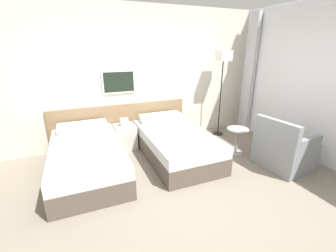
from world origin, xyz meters
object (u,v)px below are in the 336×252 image
object	(u,v)px
bed_near_door	(87,158)
floor_lamp	(223,63)
side_table	(237,136)
armchair	(283,150)
nightstand	(125,136)
bed_near_window	(175,143)

from	to	relation	value
bed_near_door	floor_lamp	world-z (taller)	floor_lamp
bed_near_door	side_table	xyz separation A→B (m)	(2.64, -0.36, 0.10)
bed_near_door	armchair	world-z (taller)	armchair
nightstand	armchair	world-z (taller)	armchair
bed_near_window	nightstand	distance (m)	1.04
bed_near_door	nightstand	distance (m)	1.04
side_table	armchair	world-z (taller)	armchair
floor_lamp	bed_near_door	bearing A→B (deg)	-167.83
nightstand	bed_near_window	bearing A→B (deg)	-42.79
armchair	floor_lamp	bearing A→B (deg)	-1.61
bed_near_window	floor_lamp	size ratio (longest dim) A/B	1.04
bed_near_door	floor_lamp	xyz separation A→B (m)	(2.91, 0.63, 1.35)
bed_near_door	armchair	xyz separation A→B (m)	(3.04, -1.06, 0.04)
bed_near_door	nightstand	size ratio (longest dim) A/B	3.17
nightstand	armchair	size ratio (longest dim) A/B	0.71
bed_near_door	armchair	distance (m)	3.22
bed_near_window	armchair	bearing A→B (deg)	-35.03
bed_near_window	side_table	bearing A→B (deg)	-18.00
floor_lamp	armchair	size ratio (longest dim) A/B	2.14
bed_near_door	bed_near_window	distance (m)	1.52
side_table	armchair	xyz separation A→B (m)	(0.39, -0.70, -0.05)
bed_near_door	bed_near_window	size ratio (longest dim) A/B	1.00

